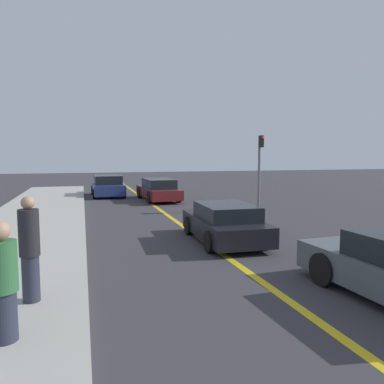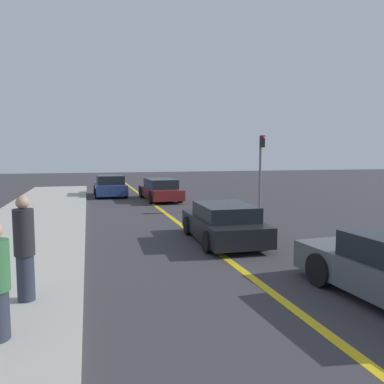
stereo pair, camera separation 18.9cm
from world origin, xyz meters
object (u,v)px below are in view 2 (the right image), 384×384
Objects in this scene: car_parked_left_lot at (110,186)px; car_far_distant at (160,190)px; traffic_light at (261,165)px; pedestrian_mid_group at (24,248)px; car_ahead_center at (223,223)px.

car_far_distant is at bearing -49.20° from car_parked_left_lot.
traffic_light reaches higher than car_parked_left_lot.
pedestrian_mid_group is (-5.19, -14.89, 0.44)m from car_far_distant.
pedestrian_mid_group is 12.89m from traffic_light.
car_parked_left_lot is (-2.73, 3.08, 0.02)m from car_far_distant.
car_parked_left_lot reaches higher than car_ahead_center.
car_parked_left_lot is 2.22× the size of pedestrian_mid_group.
car_far_distant is 1.18× the size of car_parked_left_lot.
pedestrian_mid_group is (-5.10, -3.85, 0.49)m from car_ahead_center.
car_far_distant is 1.34× the size of traffic_light.
car_far_distant reaches higher than car_ahead_center.
car_parked_left_lot is 11.00m from traffic_light.
traffic_light reaches higher than car_far_distant.
car_ahead_center is at bearing -80.13° from car_parked_left_lot.
pedestrian_mid_group is at bearing -140.96° from car_ahead_center.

